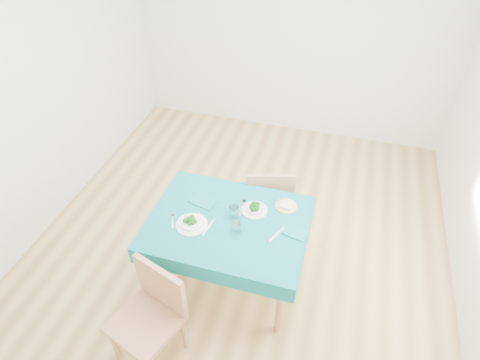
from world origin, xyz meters
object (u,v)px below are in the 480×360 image
(table, at_px, (229,252))
(chair_near, at_px, (142,313))
(chair_far, at_px, (268,186))
(bowl_near, at_px, (191,222))
(side_plate, at_px, (286,206))
(bowl_far, at_px, (255,208))

(table, distance_m, chair_near, 0.93)
(chair_far, relative_size, bowl_near, 4.37)
(chair_near, relative_size, side_plate, 6.15)
(chair_far, bearing_deg, table, 61.18)
(chair_far, bearing_deg, bowl_near, 47.24)
(chair_far, relative_size, bowl_far, 5.14)
(table, height_order, chair_near, chair_near)
(bowl_near, distance_m, bowl_far, 0.53)
(table, relative_size, chair_near, 1.14)
(table, height_order, side_plate, side_plate)
(chair_near, relative_size, chair_far, 1.02)
(chair_near, relative_size, bowl_far, 5.24)
(chair_far, bearing_deg, side_plate, 102.91)
(bowl_near, relative_size, bowl_far, 1.18)
(bowl_near, distance_m, side_plate, 0.80)
(table, height_order, bowl_far, bowl_far)
(bowl_near, bearing_deg, bowl_far, 34.21)
(table, bearing_deg, side_plate, 36.21)
(bowl_far, xyz_separation_m, side_plate, (0.24, 0.12, -0.03))
(bowl_far, bearing_deg, side_plate, 27.33)
(bowl_near, bearing_deg, table, 24.26)
(chair_near, relative_size, bowl_near, 4.45)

